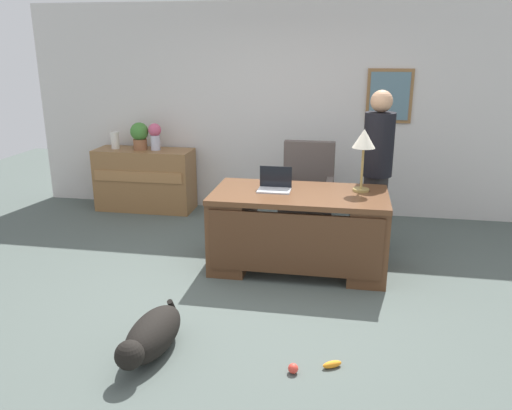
{
  "coord_description": "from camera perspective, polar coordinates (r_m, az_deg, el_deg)",
  "views": [
    {
      "loc": [
        0.77,
        -4.14,
        2.14
      ],
      "look_at": [
        -0.03,
        0.3,
        0.75
      ],
      "focal_mm": 36.02,
      "sensor_mm": 36.0,
      "label": 1
    }
  ],
  "objects": [
    {
      "name": "armchair",
      "position": [
        6.08,
        5.71,
        1.23
      ],
      "size": [
        0.6,
        0.59,
        1.08
      ],
      "color": "#564C47",
      "rests_on": "ground_plane"
    },
    {
      "name": "credenza",
      "position": [
        7.14,
        -12.2,
        2.77
      ],
      "size": [
        1.31,
        0.5,
        0.83
      ],
      "color": "olive",
      "rests_on": "ground_plane"
    },
    {
      "name": "dog_toy_plush",
      "position": [
        3.78,
        8.45,
        -17.1
      ],
      "size": [
        0.15,
        0.11,
        0.05
      ],
      "primitive_type": "ellipsoid",
      "rotation": [
        0.0,
        0.0,
        3.66
      ],
      "color": "orange",
      "rests_on": "ground_plane"
    },
    {
      "name": "person_standing",
      "position": [
        5.63,
        13.27,
        3.89
      ],
      "size": [
        0.32,
        0.32,
        1.72
      ],
      "color": "#262323",
      "rests_on": "ground_plane"
    },
    {
      "name": "back_wall",
      "position": [
        6.83,
        3.77,
        10.46
      ],
      "size": [
        7.0,
        0.16,
        2.7
      ],
      "color": "silver",
      "rests_on": "ground_plane"
    },
    {
      "name": "vase_empty",
      "position": [
        7.19,
        -15.39,
        6.95
      ],
      "size": [
        0.11,
        0.11,
        0.23
      ],
      "primitive_type": "cylinder",
      "color": "silver",
      "rests_on": "credenza"
    },
    {
      "name": "vase_with_flowers",
      "position": [
        6.96,
        -11.16,
        7.64
      ],
      "size": [
        0.17,
        0.17,
        0.35
      ],
      "color": "silver",
      "rests_on": "credenza"
    },
    {
      "name": "potted_plant",
      "position": [
        7.04,
        -12.8,
        7.62
      ],
      "size": [
        0.24,
        0.24,
        0.36
      ],
      "color": "brown",
      "rests_on": "credenza"
    },
    {
      "name": "desk_lamp",
      "position": [
        5.04,
        11.89,
        6.79
      ],
      "size": [
        0.22,
        0.22,
        0.61
      ],
      "color": "#9E8447",
      "rests_on": "desk"
    },
    {
      "name": "dog_lying",
      "position": [
        3.88,
        -11.58,
        -14.05
      ],
      "size": [
        0.37,
        0.86,
        0.3
      ],
      "color": "black",
      "rests_on": "ground_plane"
    },
    {
      "name": "ground_plane",
      "position": [
        4.73,
        -0.33,
        -9.81
      ],
      "size": [
        12.0,
        12.0,
        0.0
      ],
      "primitive_type": "plane",
      "color": "#4C5651"
    },
    {
      "name": "dog_toy_ball",
      "position": [
        3.7,
        4.15,
        -17.65
      ],
      "size": [
        0.07,
        0.07,
        0.07
      ],
      "primitive_type": "sphere",
      "color": "#E53F33",
      "rests_on": "ground_plane"
    },
    {
      "name": "desk",
      "position": [
        5.09,
        4.74,
        -2.6
      ],
      "size": [
        1.7,
        0.89,
        0.79
      ],
      "color": "brown",
      "rests_on": "ground_plane"
    },
    {
      "name": "laptop",
      "position": [
        5.07,
        2.11,
        2.3
      ],
      "size": [
        0.32,
        0.22,
        0.23
      ],
      "color": "#B2B5BA",
      "rests_on": "desk"
    }
  ]
}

